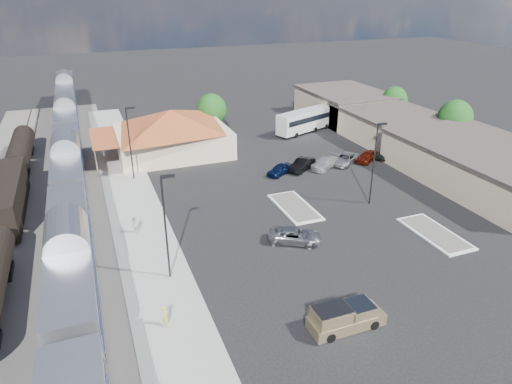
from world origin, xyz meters
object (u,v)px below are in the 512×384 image
object	(u,v)px
pickup_truck	(346,317)
suv	(295,236)
coach_bus	(306,120)
station_depot	(171,132)

from	to	relation	value
pickup_truck	suv	size ratio (longest dim) A/B	1.08
pickup_truck	coach_bus	bearing A→B (deg)	-23.60
station_depot	coach_bus	size ratio (longest dim) A/B	1.63
station_depot	pickup_truck	bearing A→B (deg)	-84.64
station_depot	suv	world-z (taller)	station_depot
pickup_truck	coach_bus	distance (m)	46.26
station_depot	suv	xyz separation A→B (m)	(5.47, -28.52, -2.44)
station_depot	pickup_truck	world-z (taller)	station_depot
pickup_truck	suv	world-z (taller)	pickup_truck
station_depot	pickup_truck	size ratio (longest dim) A/B	3.43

